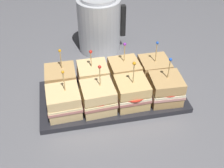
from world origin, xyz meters
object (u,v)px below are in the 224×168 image
Objects in this scene: serving_platter at (112,96)px; sandwich_back_center_right at (124,73)px; sandwich_front_far_right at (165,89)px; sandwich_back_far_right at (154,70)px; sandwich_front_far_left at (64,102)px; sandwich_back_far_left at (61,81)px; sandwich_front_center_left at (98,98)px; sandwich_front_center_right at (132,93)px; sandwich_back_center_left at (93,77)px; kettle_steel at (99,24)px.

serving_platter is 0.09m from sandwich_back_center_right.
sandwich_back_far_right is (-0.00, 0.11, -0.00)m from sandwich_front_far_right.
serving_platter is 0.18m from sandwich_front_far_left.
sandwich_back_far_left is at bearing 179.92° from sandwich_back_center_right.
sandwich_front_far_right is at bearing -45.03° from sandwich_back_center_right.
sandwich_front_center_left is 1.01× the size of sandwich_back_far_right.
sandwich_front_center_right is 0.11m from sandwich_back_center_right.
sandwich_back_center_left is at bearing 153.15° from sandwich_front_far_right.
sandwich_back_far_left is at bearing -179.96° from sandwich_back_center_left.
sandwich_back_far_right is (0.11, 0.11, -0.00)m from sandwich_front_center_right.
sandwich_front_center_right reaches higher than sandwich_front_far_left.
sandwich_front_center_right reaches higher than sandwich_back_center_right.
sandwich_back_far_left is 0.22m from sandwich_back_center_right.
sandwich_back_center_right is 0.63× the size of kettle_steel.
sandwich_front_far_left is 0.11m from sandwich_back_far_left.
sandwich_back_far_left is at bearing 90.99° from sandwich_front_far_left.
serving_platter is 3.03× the size of sandwich_back_far_left.
sandwich_back_far_left is 0.33m from kettle_steel.
sandwich_front_center_right is (0.05, -0.05, 0.05)m from serving_platter.
sandwich_front_far_left is at bearing -89.01° from sandwich_back_far_left.
sandwich_front_center_left is 0.11m from sandwich_back_center_left.
sandwich_back_far_right is (0.22, 0.11, -0.00)m from sandwich_front_center_left.
sandwich_front_center_right is at bearing 1.29° from sandwich_front_center_left.
sandwich_back_center_right is (-0.11, 0.11, 0.00)m from sandwich_front_far_right.
sandwich_front_far_left reaches higher than sandwich_back_center_left.
sandwich_back_center_right is (0.11, -0.00, 0.00)m from sandwich_back_center_left.
sandwich_front_center_right is at bearing -0.26° from sandwich_front_far_left.
sandwich_front_far_right is 0.11m from sandwich_back_far_right.
kettle_steel reaches higher than sandwich_front_far_right.
sandwich_front_center_left is at bearing -100.28° from kettle_steel.
kettle_steel is (-0.04, 0.28, 0.05)m from sandwich_back_center_right.
kettle_steel is (0.18, 0.38, 0.05)m from sandwich_front_far_left.
serving_platter is 1.92× the size of kettle_steel.
sandwich_front_center_left is 0.40m from kettle_steel.
sandwich_back_center_left is (-0.11, 0.11, -0.00)m from sandwich_front_center_right.
sandwich_front_center_right is 0.15m from sandwich_back_far_right.
serving_platter is at bearing -92.54° from kettle_steel.
sandwich_back_center_right is (0.05, 0.05, 0.05)m from serving_platter.
sandwich_front_far_left is 0.97× the size of sandwich_front_center_left.
sandwich_back_far_left is 1.00× the size of sandwich_back_center_right.
serving_platter is at bearing -134.98° from sandwich_back_center_right.
kettle_steel reaches higher than sandwich_front_center_right.
serving_platter is 0.35m from kettle_steel.
kettle_steel reaches higher than sandwich_back_far_left.
sandwich_front_center_left reaches higher than sandwich_front_far_left.
sandwich_front_far_left is 0.98× the size of sandwich_back_far_left.
kettle_steel reaches higher than sandwich_front_far_left.
sandwich_back_far_left reaches higher than sandwich_front_far_left.
sandwich_back_center_right is at bearing 45.02° from serving_platter.
sandwich_back_center_right is at bearing 134.97° from sandwich_front_far_right.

